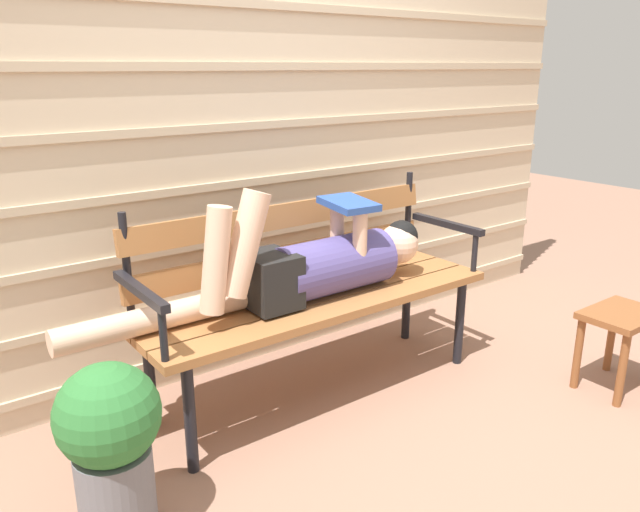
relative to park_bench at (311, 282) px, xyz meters
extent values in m
plane|color=#936B56|center=(0.00, -0.21, -0.52)|extent=(12.00, 12.00, 0.00)
cube|color=beige|center=(0.00, 0.44, 0.66)|extent=(4.33, 0.06, 2.35)
cube|color=#C1AD8E|center=(0.00, 0.40, -0.38)|extent=(4.33, 0.02, 0.04)
cube|color=#C1AD8E|center=(0.00, 0.40, -0.12)|extent=(4.33, 0.02, 0.04)
cube|color=#C1AD8E|center=(0.00, 0.40, 0.14)|extent=(4.33, 0.02, 0.04)
cube|color=#C1AD8E|center=(0.00, 0.40, 0.40)|extent=(4.33, 0.02, 0.04)
cube|color=#C1AD8E|center=(0.00, 0.40, 0.66)|extent=(4.33, 0.02, 0.04)
cube|color=#C1AD8E|center=(0.00, 0.40, 0.92)|extent=(4.33, 0.02, 0.04)
cube|color=#C1AD8E|center=(0.00, 0.40, 1.18)|extent=(4.33, 0.02, 0.04)
cube|color=#9E6638|center=(0.00, -0.23, -0.06)|extent=(1.66, 0.15, 0.04)
cube|color=#9E6638|center=(0.00, -0.07, -0.06)|extent=(1.66, 0.15, 0.04)
cube|color=#9E6638|center=(0.00, 0.09, -0.06)|extent=(1.66, 0.15, 0.04)
cube|color=#9E6638|center=(0.00, 0.17, 0.08)|extent=(1.59, 0.05, 0.11)
cube|color=#9E6638|center=(0.00, 0.17, 0.28)|extent=(1.59, 0.05, 0.11)
cylinder|color=black|center=(-0.76, 0.17, 0.18)|extent=(0.03, 0.03, 0.44)
cylinder|color=black|center=(0.76, 0.17, 0.18)|extent=(0.03, 0.03, 0.44)
cylinder|color=black|center=(-0.73, -0.26, -0.30)|extent=(0.04, 0.04, 0.44)
cylinder|color=black|center=(0.73, -0.26, -0.30)|extent=(0.04, 0.04, 0.44)
cylinder|color=black|center=(-0.73, 0.12, -0.30)|extent=(0.04, 0.04, 0.44)
cylinder|color=black|center=(0.73, 0.12, -0.30)|extent=(0.04, 0.04, 0.44)
cube|color=black|center=(-0.80, -0.07, 0.16)|extent=(0.04, 0.45, 0.03)
cylinder|color=black|center=(-0.80, -0.26, 0.06)|extent=(0.03, 0.03, 0.20)
cube|color=black|center=(0.80, -0.07, 0.16)|extent=(0.04, 0.45, 0.03)
cylinder|color=black|center=(0.80, -0.26, 0.06)|extent=(0.03, 0.03, 0.20)
cylinder|color=#514784|center=(0.07, -0.07, 0.08)|extent=(0.55, 0.25, 0.25)
cube|color=black|center=(-0.26, -0.07, 0.08)|extent=(0.20, 0.24, 0.22)
sphere|color=beige|center=(0.47, -0.07, 0.11)|extent=(0.19, 0.19, 0.19)
sphere|color=black|center=(0.49, -0.07, 0.15)|extent=(0.16, 0.16, 0.16)
cylinder|color=beige|center=(-0.40, -0.13, 0.28)|extent=(0.23, 0.11, 0.42)
cylinder|color=beige|center=(-0.53, -0.13, 0.24)|extent=(0.15, 0.09, 0.41)
cylinder|color=beige|center=(-0.73, -0.01, 0.01)|extent=(0.77, 0.10, 0.10)
cylinder|color=beige|center=(0.16, -0.15, 0.21)|extent=(0.06, 0.06, 0.25)
cylinder|color=beige|center=(0.16, 0.01, 0.21)|extent=(0.06, 0.06, 0.25)
cube|color=#284C9E|center=(0.16, -0.07, 0.35)|extent=(0.20, 0.27, 0.04)
cube|color=brown|center=(1.12, -0.86, -0.15)|extent=(0.36, 0.26, 0.03)
cylinder|color=brown|center=(0.97, -0.96, -0.34)|extent=(0.04, 0.04, 0.35)
cylinder|color=brown|center=(0.97, -0.75, -0.34)|extent=(0.04, 0.04, 0.35)
cylinder|color=brown|center=(1.26, -0.75, -0.34)|extent=(0.04, 0.04, 0.35)
cylinder|color=slate|center=(-1.06, -0.41, -0.36)|extent=(0.24, 0.24, 0.30)
sphere|color=#2D7033|center=(-1.06, -0.41, -0.08)|extent=(0.32, 0.32, 0.32)
camera|label=1|loc=(-1.53, -2.11, 0.93)|focal=34.65mm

